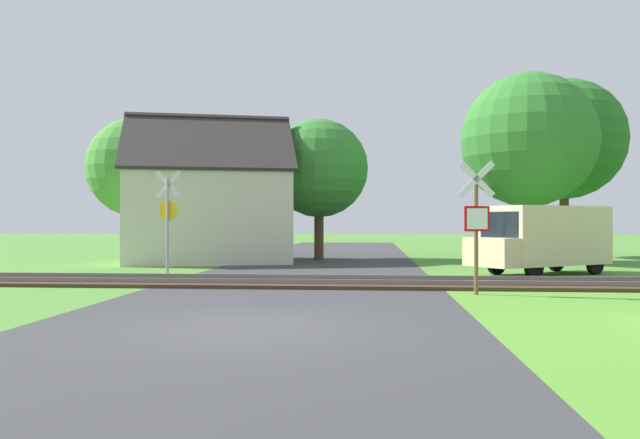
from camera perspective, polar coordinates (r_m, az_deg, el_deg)
name	(u,v)px	position (r m, az deg, el deg)	size (l,w,h in m)	color
ground_plane	(250,328)	(10.39, -6.41, -9.81)	(160.00, 160.00, 0.00)	#4C8433
road_asphalt	(270,310)	(12.34, -4.62, -8.27)	(7.66, 80.00, 0.01)	#38383A
rail_track	(299,283)	(17.25, -1.93, -5.79)	(60.00, 2.60, 0.22)	#422D1E
stop_sign_near	(476,220)	(15.22, 14.11, -0.05)	(0.87, 0.19, 3.18)	brown
crossing_sign_far	(168,214)	(20.14, -13.74, 0.47)	(0.87, 0.17, 3.35)	#9E9EA5
house	(209,212)	(27.51, -10.15, 0.66)	(8.29, 7.40, 6.40)	beige
tree_far	(564,140)	(33.01, 21.42, 6.82)	(5.87, 5.87, 8.71)	#513823
tree_center	(319,169)	(28.80, -0.10, 4.68)	(4.53, 4.53, 6.47)	#513823
tree_right	(529,140)	(28.11, 18.53, 6.90)	(5.69, 5.69, 8.06)	#513823
tree_left	(137,167)	(29.90, -16.39, 4.58)	(4.54, 4.54, 6.51)	#513823
mail_truck	(542,237)	(21.63, 19.64, -1.51)	(5.10, 4.28, 2.24)	beige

